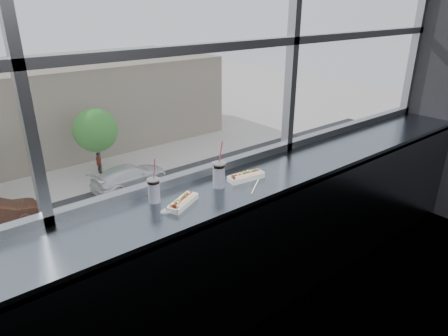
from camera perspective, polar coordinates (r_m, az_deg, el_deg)
wall_back_lower at (r=3.16m, az=-4.41°, el=-10.64°), size 6.00×0.00×6.00m
counter at (r=2.70m, az=-1.40°, el=-3.96°), size 6.00×0.55×0.06m
counter_fascia at (r=2.82m, az=1.99°, el=-15.30°), size 6.00×0.04×1.04m
hotdog_tray_left at (r=2.52m, az=-5.90°, el=-4.80°), size 0.27×0.19×0.06m
hotdog_tray_right at (r=2.86m, az=3.19°, el=-1.14°), size 0.28×0.13×0.07m
soda_cup_left at (r=2.56m, az=-10.00°, el=-3.02°), size 0.08×0.08×0.30m
soda_cup_right at (r=2.72m, az=-0.75°, el=-0.82°), size 0.09×0.09×0.34m
loose_straw at (r=2.76m, az=4.46°, el=-2.64°), size 0.20×0.15×0.01m
wrapper at (r=2.46m, az=-8.11°, el=-6.05°), size 0.09×0.07×0.02m
car_near_e at (r=27.08m, az=2.14°, el=-3.85°), size 3.37×6.82×2.20m
car_near_d at (r=23.53m, az=-11.81°, el=-9.06°), size 2.79×6.15×2.01m
car_near_c at (r=22.17m, az=-23.84°, el=-12.83°), size 3.25×6.43×2.06m
car_far_c at (r=31.18m, az=-13.37°, el=-0.65°), size 3.58×7.20×2.32m
pedestrian_d at (r=34.34m, az=-17.45°, el=0.98°), size 0.74×0.98×2.21m
tree_right at (r=33.57m, az=-17.89°, el=5.16°), size 3.54×3.54×5.53m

